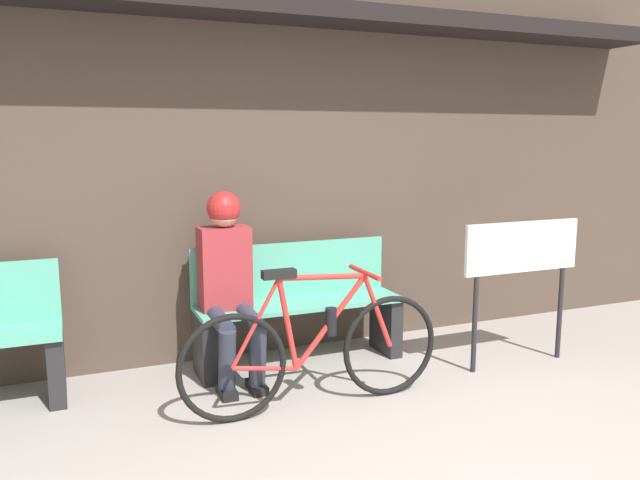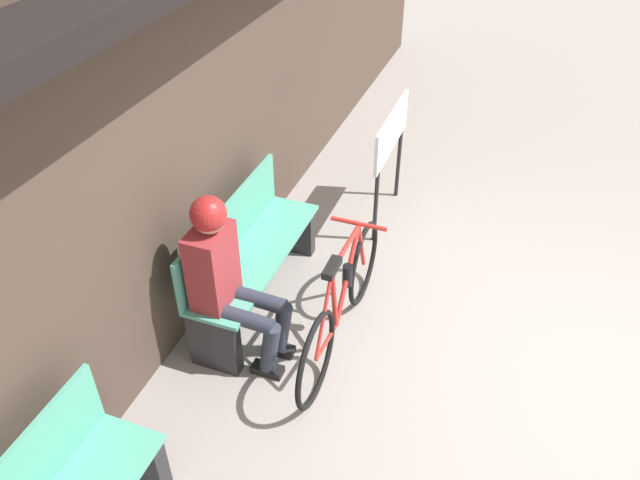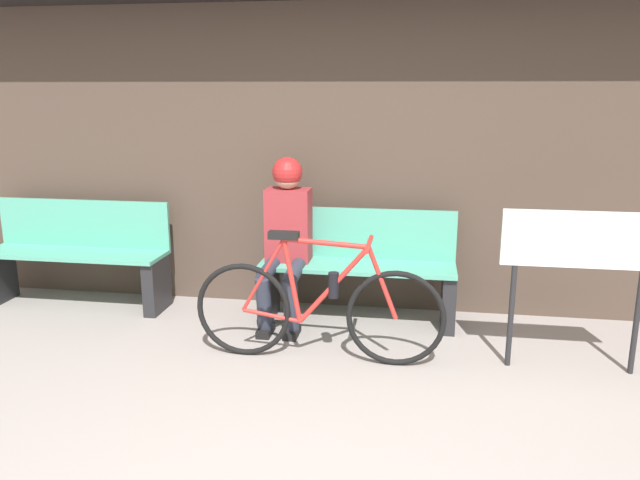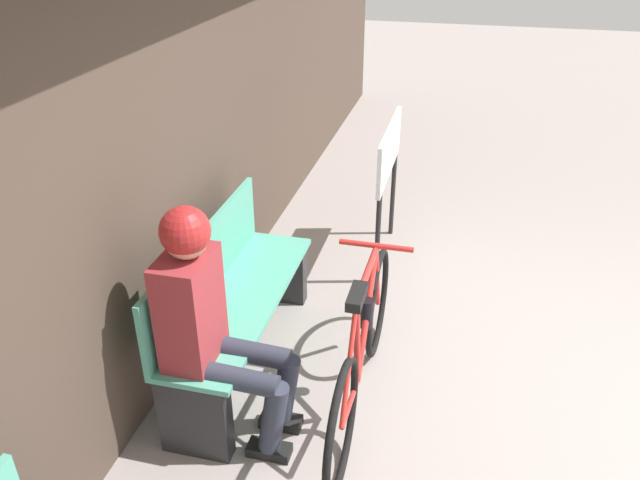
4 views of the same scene
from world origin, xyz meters
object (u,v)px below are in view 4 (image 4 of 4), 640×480
(person_seated, at_px, (209,314))
(signboard, at_px, (389,160))
(bicycle, at_px, (362,351))
(park_bench_near, at_px, (234,305))

(person_seated, distance_m, signboard, 2.07)
(person_seated, relative_size, signboard, 1.22)
(bicycle, xyz_separation_m, person_seated, (-0.36, 0.67, 0.37))
(bicycle, relative_size, person_seated, 1.31)
(park_bench_near, distance_m, bicycle, 0.80)
(signboard, bearing_deg, person_seated, 164.50)
(bicycle, bearing_deg, park_bench_near, 77.01)
(signboard, bearing_deg, bicycle, -175.76)
(park_bench_near, height_order, signboard, signboard)
(bicycle, xyz_separation_m, signboard, (1.64, 0.12, 0.43))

